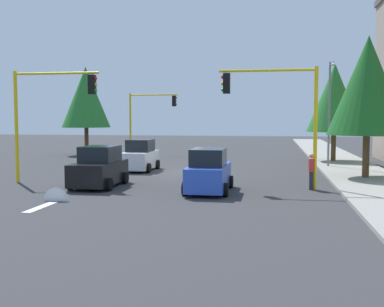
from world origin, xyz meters
TOP-DOWN VIEW (x-y plane):
  - ground_plane at (0.00, 0.00)m, footprint 120.00×120.00m
  - sidewalk_kerb at (-5.00, 10.50)m, footprint 80.00×4.00m
  - lane_arrow_near at (11.51, -3.00)m, footprint 2.40×1.10m
  - traffic_signal_near_left at (6.00, 5.70)m, footprint 0.36×4.59m
  - traffic_signal_near_right at (6.00, -5.71)m, footprint 0.36×4.59m
  - traffic_signal_far_right at (-14.00, -5.69)m, footprint 0.36×4.59m
  - street_lamp_curbside at (-3.61, 9.20)m, footprint 2.15×0.28m
  - tree_roadside_mid at (-8.00, 10.00)m, footprint 4.03×4.03m
  - tree_opposite_side at (-12.00, -11.00)m, footprint 4.31×4.31m
  - tree_roadside_near at (2.00, 10.50)m, footprint 4.21×4.21m
  - car_blue at (7.53, 2.73)m, footprint 4.09×1.97m
  - car_white at (-0.45, -2.76)m, footprint 3.67×1.97m
  - car_black at (6.78, -2.76)m, footprint 3.90×2.09m
  - pedestrian_crossing at (6.12, 7.33)m, footprint 0.40×0.24m

SIDE VIEW (x-z plane):
  - ground_plane at x=0.00m, z-range 0.00..0.00m
  - lane_arrow_near at x=11.51m, z-range -0.54..0.56m
  - sidewalk_kerb at x=-5.00m, z-range 0.00..0.15m
  - car_white at x=-0.45m, z-range -0.09..1.88m
  - car_blue at x=7.53m, z-range -0.09..1.88m
  - car_black at x=6.78m, z-range -0.09..1.88m
  - pedestrian_crossing at x=6.12m, z-range 0.06..1.76m
  - traffic_signal_far_right at x=-14.00m, z-range 1.17..6.77m
  - traffic_signal_near_left at x=6.00m, z-range 1.18..6.89m
  - traffic_signal_near_right at x=6.00m, z-range 1.19..6.92m
  - street_lamp_curbside at x=-3.61m, z-range 0.85..7.85m
  - tree_roadside_mid at x=-8.00m, z-range 1.14..8.50m
  - tree_roadside_near at x=2.00m, z-range 1.20..8.90m
  - tree_opposite_side at x=-12.00m, z-range 1.23..9.12m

